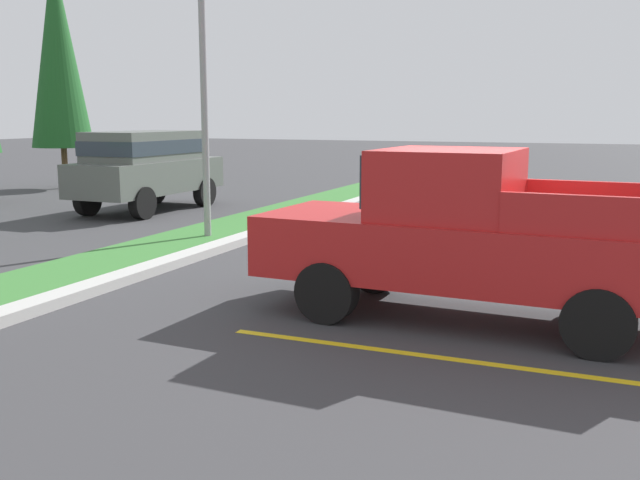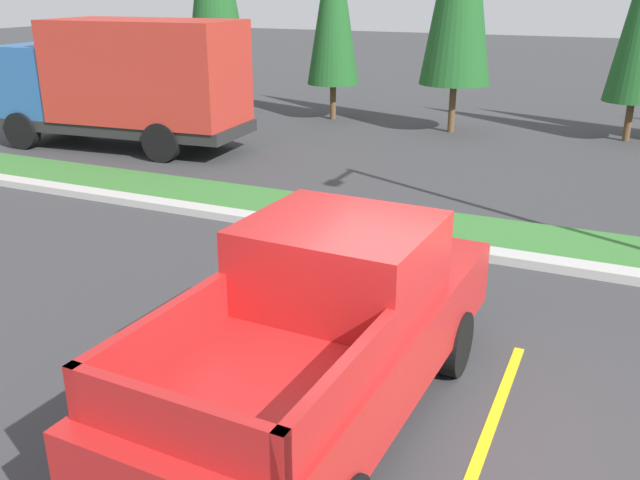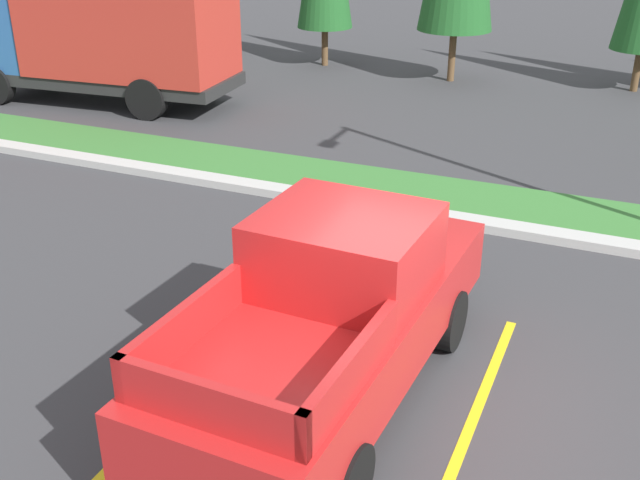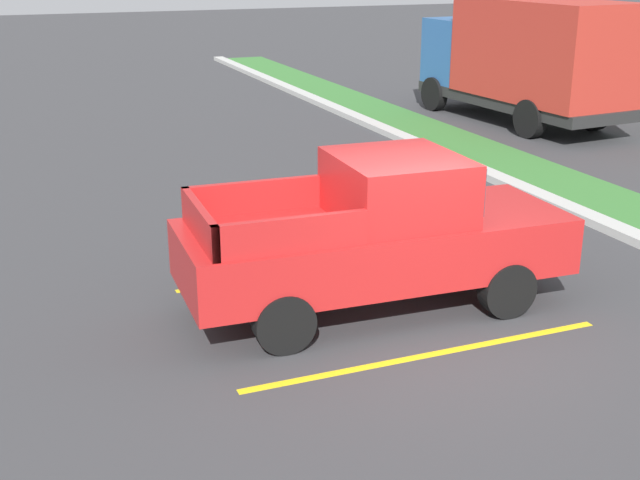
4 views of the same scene
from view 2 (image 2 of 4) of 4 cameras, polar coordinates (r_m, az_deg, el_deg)
name	(u,v)px [view 2 (image 2 of 4)]	position (r m, az deg, el deg)	size (l,w,h in m)	color
ground_plane	(416,432)	(7.24, 7.99, -15.50)	(120.00, 120.00, 0.00)	#38383A
parking_line_near	(200,388)	(7.95, -9.97, -12.00)	(0.12, 4.80, 0.01)	yellow
parking_line_far	(477,463)	(6.94, 12.87, -17.64)	(0.12, 4.80, 0.01)	yellow
curb_strip	(508,257)	(11.56, 15.33, -1.39)	(56.00, 0.40, 0.15)	#B2B2AD
grass_median	(519,239)	(12.59, 16.19, 0.12)	(56.00, 1.80, 0.06)	#387533
pickup_truck_main	(329,331)	(6.79, 0.74, -7.53)	(2.13, 5.30, 2.10)	black
cargo_truck_distant	(126,80)	(19.54, -15.77, 12.68)	(6.96, 2.96, 3.40)	black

